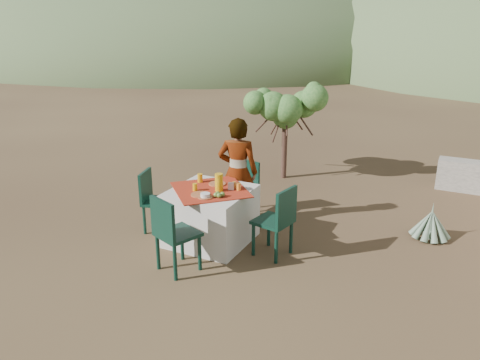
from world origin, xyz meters
The scene contains 22 objects.
ground centered at (0.00, 0.00, 0.00)m, with size 160.00×160.00×0.00m, color #3A261A.
table centered at (-0.30, -0.41, 0.38)m, with size 1.30×1.30×0.76m.
chair_far centered at (-0.31, 0.68, 0.47)m, with size 0.48×0.48×0.85m.
chair_near centered at (-0.29, -1.35, 0.54)m, with size 0.58×0.58×0.97m.
chair_left centered at (-1.22, -0.45, 0.50)m, with size 0.51×0.51×0.89m.
chair_right centered at (0.69, -0.41, 0.52)m, with size 0.51×0.51×0.95m.
person centered at (-0.24, 0.30, 0.81)m, with size 0.59×0.39×1.62m, color #8C6651.
shrub_tree centered at (-0.36, 2.68, 1.29)m, with size 1.39×1.36×1.63m.
agave centered at (2.42, 1.05, 0.20)m, with size 0.56×0.55×0.59m.
hill_near_left centered at (-18.00, 30.00, 0.00)m, with size 40.00×40.00×16.00m, color #3C512D.
hill_far_center centered at (-4.00, 52.00, 0.00)m, with size 60.00×60.00×24.00m, color slate.
plate_far centered at (-0.32, -0.19, 0.77)m, with size 0.24×0.24×0.01m, color brown.
plate_near centered at (-0.31, -0.65, 0.77)m, with size 0.25×0.25×0.01m, color brown.
glass_far centered at (-0.58, -0.21, 0.82)m, with size 0.07×0.07×0.12m, color #D4980D.
glass_near centered at (-0.46, -0.54, 0.81)m, with size 0.06×0.06×0.10m, color #D4980D.
juice_pitcher centered at (-0.17, -0.40, 0.88)m, with size 0.11×0.11×0.24m, color #D4980D.
bowl_plate centered at (-0.20, -0.71, 0.77)m, with size 0.19×0.19×0.01m, color brown.
white_bowl centered at (-0.20, -0.71, 0.80)m, with size 0.13×0.13×0.05m, color silver.
jar_left centered at (0.05, -0.26, 0.81)m, with size 0.06×0.06×0.10m, color orange.
jar_right centered at (-0.04, -0.21, 0.80)m, with size 0.05×0.05×0.08m, color orange.
napkin_holder centered at (-0.04, -0.30, 0.81)m, with size 0.08×0.04×0.10m, color silver.
fruit_cluster centered at (-0.06, -0.61, 0.79)m, with size 0.13×0.12×0.07m.
Camera 1 is at (2.68, -5.52, 2.91)m, focal length 35.00 mm.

